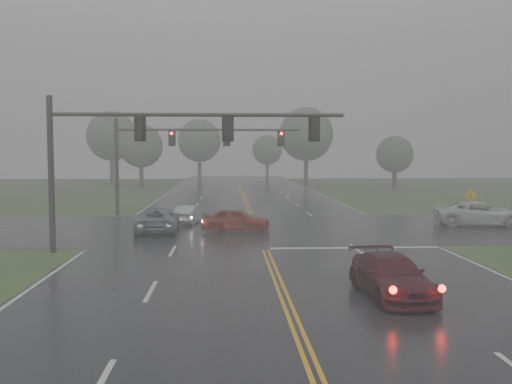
{
  "coord_description": "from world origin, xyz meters",
  "views": [
    {
      "loc": [
        -1.9,
        -13.42,
        4.79
      ],
      "look_at": [
        -0.36,
        16.0,
        2.73
      ],
      "focal_mm": 40.0,
      "sensor_mm": 36.0,
      "label": 1
    }
  ],
  "objects": [
    {
      "name": "signal_gantry_near",
      "position": [
        -5.82,
        14.05,
        5.25
      ],
      "size": [
        14.12,
        0.33,
        7.45
      ],
      "color": "black",
      "rests_on": "ground"
    },
    {
      "name": "tree_nw_a",
      "position": [
        -13.25,
        63.46,
        5.6
      ],
      "size": [
        5.8,
        5.8,
        8.52
      ],
      "color": "#2E241E",
      "rests_on": "ground"
    },
    {
      "name": "pickup_white",
      "position": [
        14.54,
        22.53,
        0.0
      ],
      "size": [
        6.06,
        3.57,
        1.58
      ],
      "primitive_type": "imported",
      "rotation": [
        0.0,
        0.0,
        1.4
      ],
      "color": "silver",
      "rests_on": "ground"
    },
    {
      "name": "ground",
      "position": [
        0.0,
        0.0,
        0.0
      ],
      "size": [
        180.0,
        180.0,
        0.0
      ],
      "primitive_type": "plane",
      "color": "#2E491F",
      "rests_on": "ground"
    },
    {
      "name": "tree_nw_b",
      "position": [
        -19.04,
        73.27,
        7.21
      ],
      "size": [
        7.46,
        7.46,
        10.96
      ],
      "color": "#2E241E",
      "rests_on": "ground"
    },
    {
      "name": "stop_bar",
      "position": [
        4.5,
        14.4,
        0.0
      ],
      "size": [
        8.5,
        0.5,
        0.01
      ],
      "primitive_type": "cube",
      "color": "silver",
      "rests_on": "ground"
    },
    {
      "name": "tree_ne_a",
      "position": [
        9.38,
        66.59,
        7.29
      ],
      "size": [
        7.55,
        7.55,
        11.09
      ],
      "color": "#2E241E",
      "rests_on": "ground"
    },
    {
      "name": "sign_diamond_east",
      "position": [
        14.71,
        24.43,
        1.58
      ],
      "size": [
        0.97,
        0.11,
        2.34
      ],
      "rotation": [
        0.0,
        0.0,
        0.06
      ],
      "color": "black",
      "rests_on": "ground"
    },
    {
      "name": "sedan_red",
      "position": [
        -1.31,
        20.66,
        0.0
      ],
      "size": [
        4.26,
        2.12,
        1.39
      ],
      "primitive_type": "imported",
      "rotation": [
        0.0,
        0.0,
        1.45
      ],
      "color": "maroon",
      "rests_on": "ground"
    },
    {
      "name": "main_road",
      "position": [
        0.0,
        20.0,
        0.0
      ],
      "size": [
        18.0,
        160.0,
        0.02
      ],
      "primitive_type": "cube",
      "color": "black",
      "rests_on": "ground"
    },
    {
      "name": "sedan_silver",
      "position": [
        -4.39,
        24.79,
        0.0
      ],
      "size": [
        2.07,
        3.89,
        1.22
      ],
      "primitive_type": "imported",
      "rotation": [
        0.0,
        0.0,
        2.92
      ],
      "color": "#ADB0B5",
      "rests_on": "ground"
    },
    {
      "name": "tree_n_mid",
      "position": [
        -6.15,
        77.77,
        6.6
      ],
      "size": [
        6.83,
        6.83,
        10.03
      ],
      "color": "#2E241E",
      "rests_on": "ground"
    },
    {
      "name": "car_grey",
      "position": [
        -6.01,
        20.82,
        0.0
      ],
      "size": [
        2.63,
        5.34,
        1.46
      ],
      "primitive_type": "imported",
      "rotation": [
        0.0,
        0.0,
        3.18
      ],
      "color": "slate",
      "rests_on": "ground"
    },
    {
      "name": "tree_n_far",
      "position": [
        5.46,
        88.74,
        5.18
      ],
      "size": [
        5.37,
        5.37,
        7.89
      ],
      "color": "#2E241E",
      "rests_on": "ground"
    },
    {
      "name": "signal_gantry_far",
      "position": [
        -5.8,
        30.3,
        5.2
      ],
      "size": [
        14.06,
        0.37,
        7.36
      ],
      "color": "black",
      "rests_on": "ground"
    },
    {
      "name": "cross_street",
      "position": [
        0.0,
        22.0,
        0.0
      ],
      "size": [
        120.0,
        14.0,
        0.02
      ],
      "primitive_type": "cube",
      "color": "black",
      "rests_on": "ground"
    },
    {
      "name": "sedan_maroon",
      "position": [
        3.54,
        4.9,
        0.0
      ],
      "size": [
        2.18,
        4.81,
        1.37
      ],
      "primitive_type": "imported",
      "rotation": [
        0.0,
        0.0,
        0.06
      ],
      "color": "#3F0B12",
      "rests_on": "ground"
    },
    {
      "name": "tree_e_near",
      "position": [
        19.38,
        57.61,
        4.49
      ],
      "size": [
        4.66,
        4.66,
        6.85
      ],
      "color": "#2E241E",
      "rests_on": "ground"
    }
  ]
}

